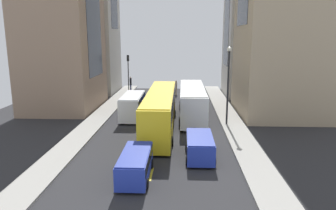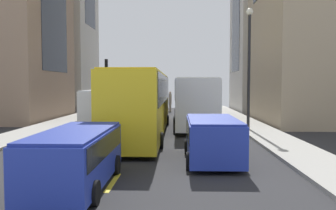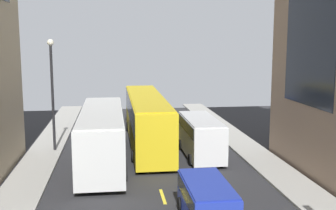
# 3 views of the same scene
# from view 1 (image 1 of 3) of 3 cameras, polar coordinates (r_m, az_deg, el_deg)

# --- Properties ---
(ground_plane) EXTENTS (40.30, 40.30, 0.00)m
(ground_plane) POSITION_cam_1_polar(r_m,az_deg,el_deg) (34.08, -0.77, -2.49)
(ground_plane) COLOR #28282B
(sidewalk_west) EXTENTS (2.28, 44.00, 0.15)m
(sidewalk_west) POSITION_cam_1_polar(r_m,az_deg,el_deg) (34.39, 10.98, -2.46)
(sidewalk_west) COLOR #9E9B93
(sidewalk_west) RESTS_ON ground
(sidewalk_east) EXTENTS (2.28, 44.00, 0.15)m
(sidewalk_east) POSITION_cam_1_polar(r_m,az_deg,el_deg) (35.16, -12.27, -2.19)
(sidewalk_east) COLOR #9E9B93
(sidewalk_east) RESTS_ON ground
(lane_stripe_0) EXTENTS (0.16, 2.00, 0.01)m
(lane_stripe_0) POSITION_cam_1_polar(r_m,az_deg,el_deg) (54.63, 0.49, 3.12)
(lane_stripe_0) COLOR yellow
(lane_stripe_0) RESTS_ON ground
(lane_stripe_1) EXTENTS (0.16, 2.00, 0.01)m
(lane_stripe_1) POSITION_cam_1_polar(r_m,az_deg,el_deg) (47.73, 0.19, 1.79)
(lane_stripe_1) COLOR yellow
(lane_stripe_1) RESTS_ON ground
(lane_stripe_2) EXTENTS (0.16, 2.00, 0.01)m
(lane_stripe_2) POSITION_cam_1_polar(r_m,az_deg,el_deg) (40.88, -0.21, 0.01)
(lane_stripe_2) COLOR yellow
(lane_stripe_2) RESTS_ON ground
(lane_stripe_3) EXTENTS (0.16, 2.00, 0.01)m
(lane_stripe_3) POSITION_cam_1_polar(r_m,az_deg,el_deg) (34.08, -0.77, -2.48)
(lane_stripe_3) COLOR yellow
(lane_stripe_3) RESTS_ON ground
(lane_stripe_4) EXTENTS (0.16, 2.00, 0.01)m
(lane_stripe_4) POSITION_cam_1_polar(r_m,az_deg,el_deg) (27.38, -1.62, -6.21)
(lane_stripe_4) COLOR yellow
(lane_stripe_4) RESTS_ON ground
(lane_stripe_5) EXTENTS (0.16, 2.00, 0.01)m
(lane_stripe_5) POSITION_cam_1_polar(r_m,az_deg,el_deg) (20.88, -3.02, -12.29)
(lane_stripe_5) COLOR yellow
(lane_stripe_5) RESTS_ON ground
(building_west_0) EXTENTS (9.11, 8.80, 19.77)m
(building_west_0) POSITION_cam_1_polar(r_m,az_deg,el_deg) (49.07, 15.85, 13.22)
(building_west_0) COLOR beige
(building_west_0) RESTS_ON ground
(building_east_1) EXTENTS (7.81, 10.52, 17.95)m
(building_east_1) POSITION_cam_1_polar(r_m,az_deg,el_deg) (40.13, -18.52, 12.07)
(building_east_1) COLOR #937760
(building_east_1) RESTS_ON ground
(city_bus_white) EXTENTS (2.80, 12.00, 3.35)m
(city_bus_white) POSITION_cam_1_polar(r_m,az_deg,el_deg) (34.31, 4.38, 1.01)
(city_bus_white) COLOR silver
(city_bus_white) RESTS_ON ground
(streetcar_yellow) EXTENTS (2.70, 14.99, 3.59)m
(streetcar_yellow) POSITION_cam_1_polar(r_m,az_deg,el_deg) (29.90, -1.37, -0.40)
(streetcar_yellow) COLOR yellow
(streetcar_yellow) RESTS_ON ground
(delivery_van_white) EXTENTS (2.25, 6.12, 2.58)m
(delivery_van_white) POSITION_cam_1_polar(r_m,az_deg,el_deg) (34.23, -6.34, 0.11)
(delivery_van_white) COLOR white
(delivery_van_white) RESTS_ON ground
(car_blue_0) EXTENTS (2.02, 4.15, 1.74)m
(car_blue_0) POSITION_cam_1_polar(r_m,az_deg,el_deg) (43.82, -1.96, 2.19)
(car_blue_0) COLOR #2338AD
(car_blue_0) RESTS_ON ground
(car_blue_1) EXTENTS (2.06, 4.35, 1.66)m
(car_blue_1) POSITION_cam_1_polar(r_m,az_deg,el_deg) (23.20, 5.73, -7.18)
(car_blue_1) COLOR #2338AD
(car_blue_1) RESTS_ON ground
(car_blue_2) EXTENTS (1.92, 4.70, 1.64)m
(car_blue_2) POSITION_cam_1_polar(r_m,az_deg,el_deg) (20.14, -5.88, -10.31)
(car_blue_2) COLOR #2338AD
(car_blue_2) RESTS_ON ground
(pedestrian_walking_far) EXTENTS (0.31, 0.31, 2.21)m
(pedestrian_walking_far) POSITION_cam_1_polar(r_m,az_deg,el_deg) (51.13, -6.71, 3.92)
(pedestrian_walking_far) COLOR navy
(pedestrian_walking_far) RESTS_ON ground
(pedestrian_crossing_near) EXTENTS (0.34, 0.34, 2.20)m
(pedestrian_crossing_near) POSITION_cam_1_polar(r_m,az_deg,el_deg) (47.72, 1.45, 3.19)
(pedestrian_crossing_near) COLOR gray
(pedestrian_crossing_near) RESTS_ON ground
(traffic_light_near_corner) EXTENTS (0.32, 0.44, 5.73)m
(traffic_light_near_corner) POSITION_cam_1_polar(r_m,az_deg,el_deg) (48.96, -7.16, 6.84)
(traffic_light_near_corner) COLOR black
(traffic_light_near_corner) RESTS_ON ground
(streetlamp_near) EXTENTS (0.44, 0.44, 7.54)m
(streetlamp_near) POSITION_cam_1_polar(r_m,az_deg,el_deg) (31.19, 10.76, 4.77)
(streetlamp_near) COLOR black
(streetlamp_near) RESTS_ON ground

